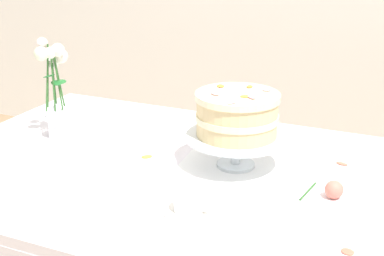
# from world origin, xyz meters

# --- Properties ---
(dining_table) EXTENTS (1.40, 1.00, 0.74)m
(dining_table) POSITION_xyz_m (0.00, -0.02, 0.65)
(dining_table) COLOR white
(dining_table) RESTS_ON ground
(linen_napkin) EXTENTS (0.35, 0.35, 0.00)m
(linen_napkin) POSITION_xyz_m (0.19, 0.07, 0.74)
(linen_napkin) COLOR white
(linen_napkin) RESTS_ON dining_table
(cake_stand) EXTENTS (0.29, 0.29, 0.10)m
(cake_stand) POSITION_xyz_m (0.19, 0.07, 0.82)
(cake_stand) COLOR silver
(cake_stand) RESTS_ON linen_napkin
(layer_cake) EXTENTS (0.24, 0.24, 0.13)m
(layer_cake) POSITION_xyz_m (0.19, 0.07, 0.90)
(layer_cake) COLOR beige
(layer_cake) RESTS_ON cake_stand
(flower_vase) EXTENTS (0.10, 0.12, 0.33)m
(flower_vase) POSITION_xyz_m (-0.43, 0.07, 0.90)
(flower_vase) COLOR silver
(flower_vase) RESTS_ON dining_table
(teacup) EXTENTS (0.12, 0.12, 0.06)m
(teacup) POSITION_xyz_m (0.18, -0.23, 0.76)
(teacup) COLOR white
(teacup) RESTS_ON dining_table
(fallen_rose) EXTENTS (0.10, 0.12, 0.05)m
(fallen_rose) POSITION_xyz_m (0.49, -0.01, 0.76)
(fallen_rose) COLOR #2D6028
(fallen_rose) RESTS_ON dining_table
(loose_petal_0) EXTENTS (0.04, 0.04, 0.00)m
(loose_petal_0) POSITION_xyz_m (0.57, -0.25, 0.74)
(loose_petal_0) COLOR #E56B51
(loose_petal_0) RESTS_ON dining_table
(loose_petal_1) EXTENTS (0.04, 0.03, 0.00)m
(loose_petal_1) POSITION_xyz_m (0.47, 0.22, 0.74)
(loose_petal_1) COLOR #E56B51
(loose_petal_1) RESTS_ON dining_table
(loose_petal_2) EXTENTS (0.04, 0.04, 0.01)m
(loose_petal_2) POSITION_xyz_m (-0.08, 0.03, 0.74)
(loose_petal_2) COLOR yellow
(loose_petal_2) RESTS_ON dining_table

